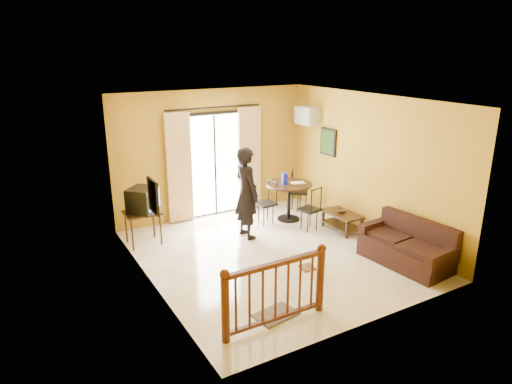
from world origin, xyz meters
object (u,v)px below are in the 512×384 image
television (143,200)px  sofa (408,248)px  dining_table (289,191)px  standing_person (246,193)px  coffee_table (342,219)px

television → sofa: 4.90m
television → dining_table: (3.11, -0.31, -0.23)m
sofa → television: bearing=134.9°
dining_table → standing_person: (-1.25, -0.37, 0.25)m
dining_table → coffee_table: (0.61, -1.07, -0.41)m
television → sofa: size_ratio=0.41×
dining_table → coffee_table: bearing=-60.5°
coffee_table → sofa: 1.75m
coffee_table → sofa: sofa is taller
coffee_table → standing_person: standing_person is taller
dining_table → standing_person: bearing=-163.6°
dining_table → sofa: size_ratio=0.58×
coffee_table → standing_person: bearing=159.2°
television → dining_table: 3.13m
television → coffee_table: 4.02m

